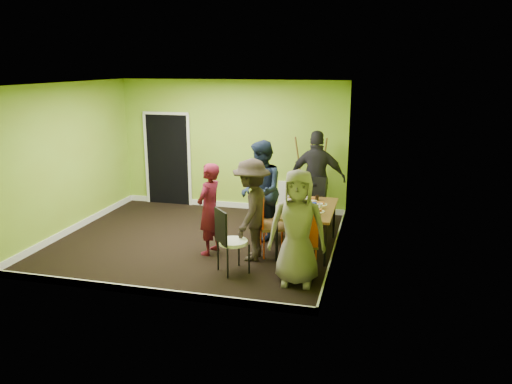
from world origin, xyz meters
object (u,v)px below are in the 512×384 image
chair_bentwood (229,238)px  person_standing (209,209)px  orange_bottle (304,203)px  person_left_near (252,210)px  chair_left_far (268,215)px  chair_left_near (268,221)px  chair_front_end (303,240)px  person_left_far (261,191)px  dining_table (308,211)px  thermos (308,201)px  easel (311,177)px  person_back_end (317,179)px  blue_bottle (314,208)px  person_front_end (297,228)px  chair_back_end (315,193)px

chair_bentwood → person_standing: size_ratio=0.66×
orange_bottle → person_left_near: person_left_near is taller
chair_left_far → chair_left_near: bearing=22.9°
chair_front_end → person_left_far: (-1.00, 1.43, 0.35)m
dining_table → person_left_near: bearing=-141.8°
thermos → person_left_near: 1.06m
easel → dining_table: bearing=-83.1°
chair_bentwood → person_back_end: bearing=117.9°
blue_bottle → orange_bottle: 0.52m
blue_bottle → person_back_end: person_back_end is taller
chair_front_end → orange_bottle: 1.24m
thermos → person_front_end: 1.43m
chair_back_end → person_left_far: 1.21m
thermos → person_left_near: bearing=-140.9°
easel → orange_bottle: (0.15, -1.83, -0.04)m
chair_left_near → chair_front_end: (0.70, -0.68, -0.03)m
chair_front_end → easel: easel is taller
person_standing → person_left_far: bearing=156.1°
chair_bentwood → blue_bottle: (1.16, 0.95, 0.28)m
thermos → person_left_far: (-0.91, 0.30, 0.05)m
dining_table → chair_back_end: 1.15m
chair_left_far → orange_bottle: 0.74m
chair_left_far → chair_bentwood: chair_bentwood is taller
person_left_far → person_back_end: 1.34m
chair_bentwood → person_front_end: (1.06, -0.10, 0.28)m
easel → chair_left_far: bearing=-106.8°
chair_left_far → person_back_end: person_back_end is taller
chair_left_near → thermos: bearing=104.6°
orange_bottle → person_back_end: size_ratio=0.05×
thermos → person_back_end: bearing=91.5°
chair_bentwood → person_left_far: 1.67m
chair_back_end → person_left_near: (-0.79, -1.80, 0.12)m
chair_left_far → easel: 1.81m
easel → person_back_end: 0.62m
thermos → easel: bearing=97.1°
orange_bottle → person_front_end: (0.14, -1.50, 0.06)m
easel → person_left_near: size_ratio=1.01×
chair_front_end → easel: bearing=73.9°
chair_left_far → thermos: size_ratio=4.13×
person_left_far → person_back_end: person_back_end is taller
person_standing → chair_bentwood: bearing=50.0°
blue_bottle → person_front_end: size_ratio=0.12×
chair_front_end → blue_bottle: chair_front_end is taller
chair_back_end → chair_bentwood: (-0.97, -2.45, -0.15)m
easel → blue_bottle: 2.32m
chair_left_far → dining_table: bearing=82.8°
person_front_end → chair_back_end: bearing=86.9°
chair_front_end → thermos: bearing=72.6°
chair_bentwood → person_front_end: bearing=42.5°
dining_table → orange_bottle: orange_bottle is taller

